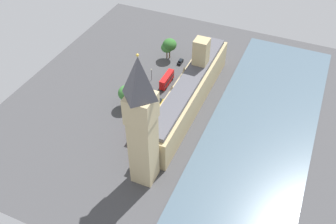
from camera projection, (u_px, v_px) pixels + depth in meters
name	position (u px, v px, depth m)	size (l,w,h in m)	color
ground_plane	(184.00, 105.00, 151.54)	(138.23, 138.23, 0.00)	#424244
river_thames	(262.00, 127.00, 141.95)	(38.87, 124.40, 0.25)	#475B6B
parliament_building	(190.00, 92.00, 146.84)	(10.26, 68.23, 24.32)	tan
clock_tower	(142.00, 122.00, 107.82)	(8.21, 8.21, 48.79)	tan
car_black_kerbside	(180.00, 62.00, 173.00)	(1.87, 4.32, 1.74)	black
double_decker_bus_near_tower	(167.00, 79.00, 159.99)	(2.69, 10.51, 4.75)	red
car_yellow_cab_leading	(160.00, 102.00, 151.71)	(2.10, 4.39, 1.74)	gold
double_decker_bus_by_river_gate	(138.00, 128.00, 137.93)	(3.07, 10.61, 4.75)	red
pedestrian_midblock	(184.00, 81.00, 162.15)	(0.49, 0.60, 1.67)	navy
pedestrian_corner	(145.00, 140.00, 136.19)	(0.71, 0.67, 1.69)	gray
pedestrian_opposite_hall	(177.00, 91.00, 157.19)	(0.72, 0.66, 1.72)	#336B60
plane_tree_under_trees	(170.00, 45.00, 171.78)	(6.53, 6.53, 10.16)	brown
plane_tree_far_end	(167.00, 48.00, 172.68)	(5.47, 5.47, 8.24)	brown
plane_tree_trailing	(127.00, 93.00, 146.75)	(7.16, 7.16, 9.80)	brown
plane_tree_slot_10	(137.00, 81.00, 152.99)	(5.27, 5.27, 8.61)	brown
street_lamp_slot_11	(151.00, 72.00, 161.33)	(0.56, 0.56, 5.89)	black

